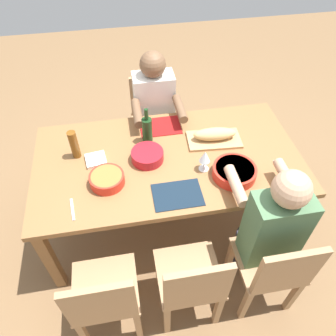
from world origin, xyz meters
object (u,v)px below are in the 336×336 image
serving_bowl_salad (147,155)px  wine_bottle (147,129)px  diner_near_right (271,225)px  serving_bowl_fruit (107,179)px  beer_bottle (74,145)px  wine_glass (205,157)px  chair_near_left (104,298)px  chair_far_center (153,116)px  diner_far_center (155,109)px  cutting_board (214,140)px  chair_near_right (274,269)px  napkin_stack (96,160)px  dining_table (168,165)px  serving_bowl_greens (234,171)px  bread_loaf (215,134)px  chair_near_center (192,283)px

serving_bowl_salad → wine_bottle: wine_bottle is taller
diner_near_right → serving_bowl_fruit: bearing=153.5°
beer_bottle → wine_glass: size_ratio=1.33×
chair_near_left → beer_bottle: bearing=97.0°
chair_far_center → serving_bowl_fruit: (-0.44, -1.00, 0.30)m
diner_near_right → wine_glass: bearing=121.4°
diner_far_center → cutting_board: size_ratio=3.00×
chair_near_right → beer_bottle: beer_bottle is taller
napkin_stack → wine_bottle: bearing=21.1°
diner_far_center → dining_table: bearing=-90.0°
serving_bowl_fruit → wine_glass: wine_glass is taller
serving_bowl_greens → diner_far_center: bearing=114.6°
chair_near_right → cutting_board: 1.00m
diner_near_right → beer_bottle: size_ratio=5.45×
serving_bowl_greens → bread_loaf: (-0.04, 0.37, 0.02)m
chair_far_center → serving_bowl_salad: (-0.15, -0.83, 0.30)m
napkin_stack → serving_bowl_salad: bearing=-7.9°
chair_near_left → serving_bowl_fruit: chair_near_left is taller
dining_table → serving_bowl_fruit: bearing=-159.2°
dining_table → diner_far_center: bearing=90.0°
wine_glass → bread_loaf: bearing=61.2°
chair_near_left → bread_loaf: same height
diner_near_right → bread_loaf: 0.79m
chair_far_center → serving_bowl_salad: bearing=-100.1°
beer_bottle → diner_near_right: bearing=-33.7°
napkin_stack → cutting_board: bearing=4.1°
chair_near_center → serving_bowl_fruit: chair_near_center is taller
serving_bowl_greens → beer_bottle: (-1.06, 0.38, 0.07)m
chair_near_right → serving_bowl_greens: (-0.11, 0.58, 0.30)m
wine_bottle → wine_glass: 0.50m
chair_near_center → serving_bowl_salad: chair_near_center is taller
bread_loaf → diner_near_right: bearing=-78.8°
chair_near_center → beer_bottle: beer_bottle is taller
chair_far_center → bread_loaf: same height
diner_near_right → cutting_board: (-0.15, 0.77, 0.05)m
chair_near_left → diner_far_center: diner_far_center is taller
beer_bottle → wine_bottle: bearing=8.2°
chair_near_center → wine_bottle: 1.11m
serving_bowl_greens → cutting_board: bearing=95.7°
dining_table → diner_far_center: size_ratio=1.60×
chair_near_left → serving_bowl_greens: bearing=31.9°
chair_near_right → bread_loaf: size_ratio=2.66×
serving_bowl_salad → serving_bowl_fruit: (-0.29, -0.17, -0.00)m
bread_loaf → wine_glass: size_ratio=1.93×
chair_near_left → bread_loaf: 1.35m
chair_far_center → dining_table: bearing=-90.0°
diner_near_right → cutting_board: size_ratio=3.00×
chair_near_right → serving_bowl_fruit: chair_near_right is taller
wine_bottle → napkin_stack: bearing=-158.9°
bread_loaf → chair_far_center: bearing=117.7°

